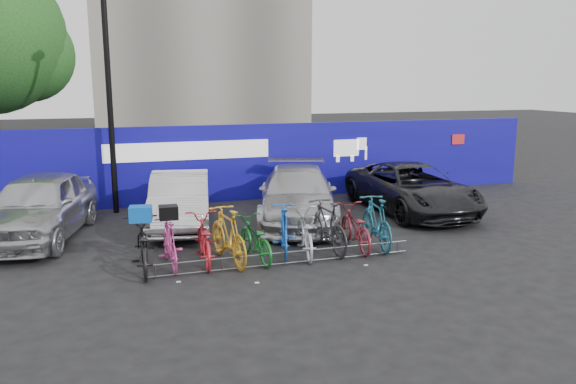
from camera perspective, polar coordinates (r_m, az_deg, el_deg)
name	(u,v)px	position (r m, az deg, el deg)	size (l,w,h in m)	color
ground	(276,257)	(12.18, -1.20, -6.62)	(100.00, 100.00, 0.00)	black
hoarding	(221,163)	(17.61, -6.81, 2.90)	(22.00, 0.18, 2.40)	#0E0987
lamppost	(109,98)	(16.52, -17.69, 9.11)	(0.25, 0.50, 6.11)	black
bike_rack	(285,258)	(11.59, -0.34, -6.72)	(5.60, 0.03, 0.30)	#595B60
car_0	(39,206)	(14.64, -24.00, -1.33)	(1.88, 4.68, 1.60)	#A6A8AB
car_1	(180,200)	(14.80, -10.92, -0.83)	(1.47, 4.21, 1.39)	#B5B4B9
car_2	(297,195)	(15.08, 0.95, -0.29)	(2.02, 4.97, 1.44)	#B0B1B5
car_3	(412,188)	(16.53, 12.46, 0.37)	(2.30, 4.99, 1.39)	black
bike_0	(142,246)	(11.54, -14.58, -5.37)	(0.68, 1.94, 1.02)	black
bike_1	(170,243)	(11.66, -11.92, -5.11)	(0.47, 1.68, 1.01)	#D0408E
bike_2	(204,240)	(11.81, -8.56, -4.82)	(0.66, 1.89, 0.99)	#B51F29
bike_3	(228,235)	(11.70, -6.10, -4.40)	(0.56, 1.98, 1.19)	gold
bike_4	(255,239)	(11.88, -3.38, -4.81)	(0.61, 1.74, 0.91)	#146B23
bike_5	(284,230)	(12.22, -0.42, -3.88)	(0.52, 1.83, 1.10)	blue
bike_6	(305,233)	(12.22, 1.72, -4.17)	(0.65, 1.86, 0.98)	#B4B7BC
bike_7	(327,226)	(12.46, 4.01, -3.46)	(0.55, 1.93, 1.16)	#2A2A2C
bike_8	(355,227)	(12.74, 6.82, -3.60)	(0.65, 1.87, 0.98)	maroon
bike_9	(376,222)	(12.93, 8.97, -3.01)	(0.55, 1.94, 1.17)	#195B76
cargo_crate	(141,214)	(11.37, -14.74, -2.17)	(0.43, 0.33, 0.31)	#0B51B8
cargo_topcase	(168,212)	(11.49, -12.05, -2.04)	(0.37, 0.33, 0.27)	black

